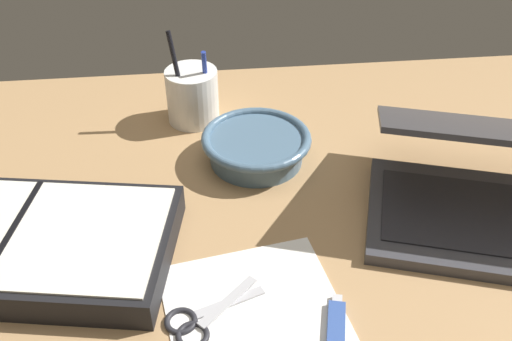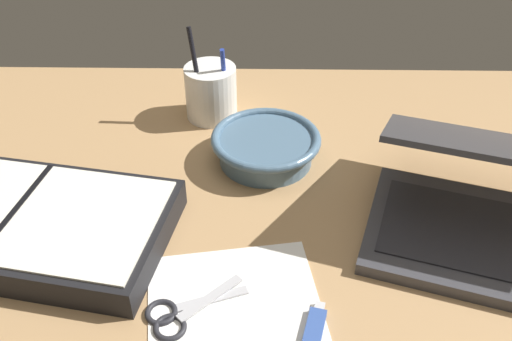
# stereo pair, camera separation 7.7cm
# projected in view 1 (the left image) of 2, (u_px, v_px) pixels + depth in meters

# --- Properties ---
(desk_top) EXTENTS (1.40, 1.00, 0.02)m
(desk_top) POSITION_uv_depth(u_px,v_px,m) (240.00, 249.00, 0.77)
(desk_top) COLOR tan
(desk_top) RESTS_ON ground
(laptop) EXTENTS (0.37, 0.35, 0.16)m
(laptop) POSITION_uv_depth(u_px,v_px,m) (483.00, 188.00, 0.78)
(laptop) COLOR #38383D
(laptop) RESTS_ON desk_top
(bowl) EXTENTS (0.17, 0.17, 0.05)m
(bowl) POSITION_uv_depth(u_px,v_px,m) (256.00, 146.00, 0.90)
(bowl) COLOR slate
(bowl) RESTS_ON desk_top
(pen_cup) EXTENTS (0.09, 0.09, 0.17)m
(pen_cup) POSITION_uv_depth(u_px,v_px,m) (192.00, 95.00, 0.98)
(pen_cup) COLOR white
(pen_cup) RESTS_ON desk_top
(planner) EXTENTS (0.43, 0.28, 0.05)m
(planner) POSITION_uv_depth(u_px,v_px,m) (17.00, 243.00, 0.73)
(planner) COLOR black
(planner) RESTS_ON desk_top
(scissors) EXTENTS (0.12, 0.10, 0.01)m
(scissors) POSITION_uv_depth(u_px,v_px,m) (197.00, 322.00, 0.66)
(scissors) COLOR #B7B7BC
(scissors) RESTS_ON desk_top
(usb_drive) EXTENTS (0.03, 0.07, 0.01)m
(usb_drive) POSITION_uv_depth(u_px,v_px,m) (336.00, 323.00, 0.65)
(usb_drive) COLOR #33519E
(usb_drive) RESTS_ON desk_top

